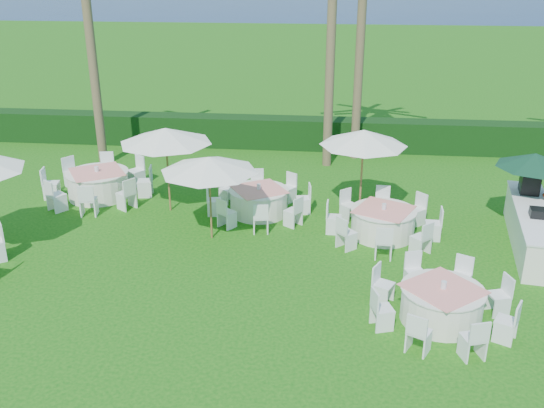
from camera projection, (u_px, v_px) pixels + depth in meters
The scene contains 14 objects.
ground at pixel (188, 303), 13.40m from camera, with size 120.00×120.00×0.00m, color #0F530E.
hedge at pixel (256, 132), 24.22m from camera, with size 34.00×1.00×1.20m, color black.
banquet_table_c at pixel (442, 303), 12.64m from camera, with size 3.01×3.01×0.92m.
banquet_table_d at pixel (98, 184), 19.16m from camera, with size 3.41×3.41×1.02m.
banquet_table_e at pixel (259, 201), 17.94m from camera, with size 3.09×3.09×0.93m.
banquet_table_f at pixel (383, 222), 16.50m from camera, with size 3.11×3.11×0.94m.
umbrella_b at pixel (209, 164), 15.72m from camera, with size 2.58×2.58×2.32m.
umbrella_c at pixel (165, 136), 17.43m from camera, with size 2.70×2.70×2.56m.
umbrella_d at pixel (364, 138), 17.09m from camera, with size 2.50×2.50×2.60m.
umbrella_green at pixel (535, 160), 16.25m from camera, with size 2.05×2.05×2.24m.
buffet_table at pixel (531, 226), 15.89m from camera, with size 1.57×4.52×1.57m.
palm_b at pixel (90, 33), 20.53m from camera, with size 4.38×4.22×8.48m.
palm_c at pixel (332, 8), 20.19m from camera, with size 4.39×4.18×10.10m.
palm_d at pixel (361, 32), 21.37m from camera, with size 4.41×4.06×8.36m.
Camera 1 is at (3.05, -11.31, 7.13)m, focal length 40.00 mm.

